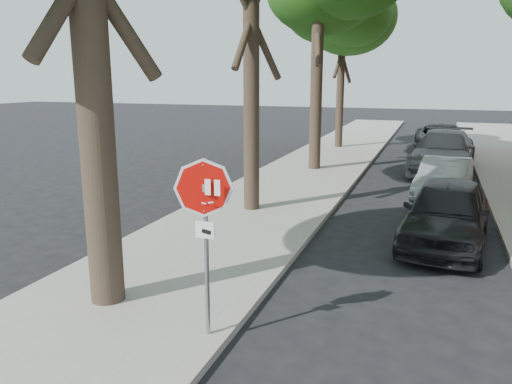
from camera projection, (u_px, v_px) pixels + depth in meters
ground at (253, 349)px, 7.11m from camera, size 120.00×120.00×0.00m
sidewalk_left at (299, 178)px, 18.93m from camera, size 4.00×55.00×0.12m
curb_left at (354, 182)px, 18.26m from camera, size 0.12×55.00×0.13m
curb_right at (485, 191)px, 16.81m from camera, size 0.12×55.00×0.13m
stop_sign at (205, 214)px, 6.88m from camera, size 0.76×0.34×2.61m
tree_far at (343, 10)px, 25.77m from camera, size 5.29×4.91×9.33m
car_a at (446, 213)px, 11.47m from camera, size 2.25×4.59×1.51m
car_b at (444, 180)px, 15.64m from camera, size 1.91×4.16×1.32m
car_c at (443, 152)px, 20.37m from camera, size 2.84×5.95×1.67m
car_d at (442, 139)px, 25.71m from camera, size 2.94×5.43×1.44m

